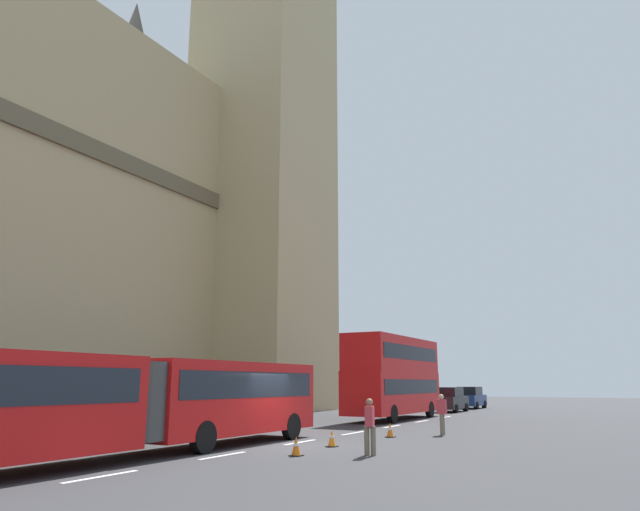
# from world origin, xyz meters

# --- Properties ---
(ground_plane) EXTENTS (160.00, 160.00, 0.00)m
(ground_plane) POSITION_xyz_m (0.00, 0.00, 0.00)
(ground_plane) COLOR #333335
(lane_centre_marking) EXTENTS (34.40, 0.16, 0.01)m
(lane_centre_marking) POSITION_xyz_m (3.28, 0.00, 0.00)
(lane_centre_marking) COLOR silver
(lane_centre_marking) RESTS_ON ground_plane
(articulated_bus) EXTENTS (18.00, 2.54, 2.90)m
(articulated_bus) POSITION_xyz_m (-5.68, 1.99, 1.75)
(articulated_bus) COLOR red
(articulated_bus) RESTS_ON ground_plane
(double_decker_bus) EXTENTS (10.18, 2.54, 4.90)m
(double_decker_bus) POSITION_xyz_m (15.69, 2.00, 2.71)
(double_decker_bus) COLOR red
(double_decker_bus) RESTS_ON ground_plane
(sedan_lead) EXTENTS (4.40, 1.86, 1.85)m
(sedan_lead) POSITION_xyz_m (26.58, 1.76, 0.91)
(sedan_lead) COLOR black
(sedan_lead) RESTS_ON ground_plane
(sedan_trailing) EXTENTS (4.40, 1.86, 1.85)m
(sedan_trailing) POSITION_xyz_m (33.46, 1.93, 0.91)
(sedan_trailing) COLOR navy
(sedan_trailing) RESTS_ON ground_plane
(traffic_cone_west) EXTENTS (0.36, 0.36, 0.58)m
(traffic_cone_west) POSITION_xyz_m (-2.61, -1.98, 0.28)
(traffic_cone_west) COLOR black
(traffic_cone_west) RESTS_ON ground_plane
(traffic_cone_middle) EXTENTS (0.36, 0.36, 0.58)m
(traffic_cone_middle) POSITION_xyz_m (0.21, -1.73, 0.28)
(traffic_cone_middle) COLOR black
(traffic_cone_middle) RESTS_ON ground_plane
(traffic_cone_east) EXTENTS (0.36, 0.36, 0.58)m
(traffic_cone_east) POSITION_xyz_m (4.55, -2.16, 0.28)
(traffic_cone_east) COLOR black
(traffic_cone_east) RESTS_ON ground_plane
(pedestrian_near_cones) EXTENTS (0.45, 0.35, 1.69)m
(pedestrian_near_cones) POSITION_xyz_m (-1.41, -3.90, 0.91)
(pedestrian_near_cones) COLOR #726651
(pedestrian_near_cones) RESTS_ON ground_plane
(pedestrian_by_kerb) EXTENTS (0.36, 0.41, 1.69)m
(pedestrian_by_kerb) POSITION_xyz_m (6.65, -3.71, 0.91)
(pedestrian_by_kerb) COLOR #726651
(pedestrian_by_kerb) RESTS_ON ground_plane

